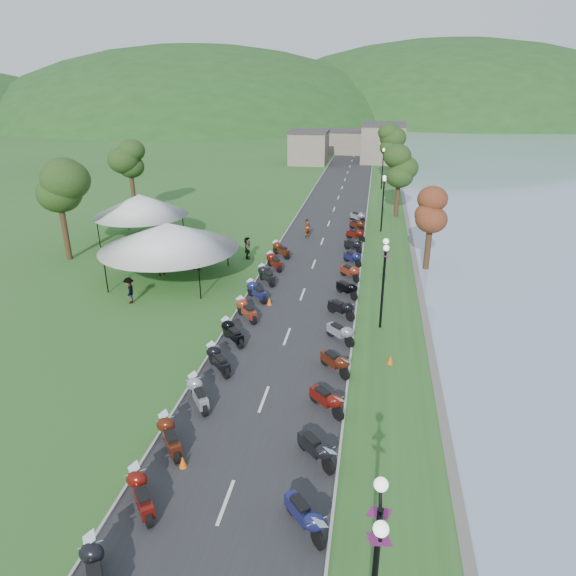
{
  "coord_description": "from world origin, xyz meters",
  "views": [
    {
      "loc": [
        4.23,
        -8.54,
        13.02
      ],
      "look_at": [
        -0.59,
        19.82,
        1.3
      ],
      "focal_mm": 32.0,
      "sensor_mm": 36.0,
      "label": 1
    }
  ],
  "objects_px": {
    "pedestrian_b": "(196,270)",
    "vendor_tent_main": "(170,251)",
    "pedestrian_a": "(162,275)",
    "pedestrian_c": "(131,303)"
  },
  "relations": [
    {
      "from": "pedestrian_a",
      "to": "vendor_tent_main",
      "type": "bearing_deg",
      "value": -84.76
    },
    {
      "from": "pedestrian_b",
      "to": "pedestrian_a",
      "type": "bearing_deg",
      "value": 36.8
    },
    {
      "from": "pedestrian_a",
      "to": "pedestrian_b",
      "type": "distance_m",
      "value": 2.5
    },
    {
      "from": "pedestrian_b",
      "to": "vendor_tent_main",
      "type": "bearing_deg",
      "value": 61.47
    },
    {
      "from": "vendor_tent_main",
      "to": "pedestrian_a",
      "type": "xyz_separation_m",
      "value": [
        -0.93,
        0.47,
        -2.0
      ]
    },
    {
      "from": "pedestrian_c",
      "to": "vendor_tent_main",
      "type": "bearing_deg",
      "value": 150.27
    },
    {
      "from": "vendor_tent_main",
      "to": "pedestrian_c",
      "type": "relative_size",
      "value": 3.78
    },
    {
      "from": "pedestrian_a",
      "to": "pedestrian_c",
      "type": "xyz_separation_m",
      "value": [
        -0.01,
        -5.01,
        0.0
      ]
    },
    {
      "from": "vendor_tent_main",
      "to": "pedestrian_b",
      "type": "bearing_deg",
      "value": 61.46
    },
    {
      "from": "vendor_tent_main",
      "to": "pedestrian_a",
      "type": "height_order",
      "value": "vendor_tent_main"
    }
  ]
}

